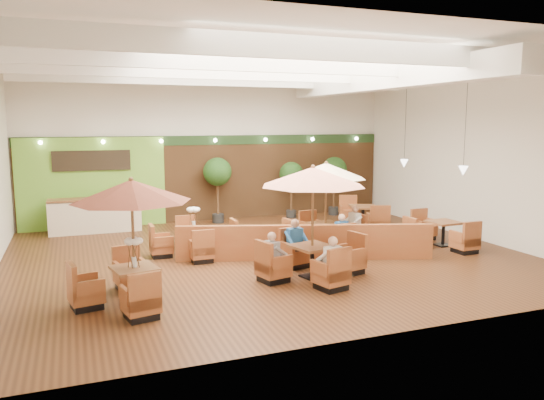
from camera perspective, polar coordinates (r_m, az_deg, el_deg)
name	(u,v)px	position (r m, az deg, el deg)	size (l,w,h in m)	color
room	(262,125)	(15.77, -1.11, 8.02)	(14.04, 14.00, 5.52)	#381E0F
service_counter	(95,215)	(19.01, -18.48, -1.57)	(3.00, 0.75, 1.18)	beige
booth_divider	(305,242)	(14.48, 3.58, -4.58)	(7.01, 0.18, 0.97)	brown
table_0	(129,214)	(11.15, -15.12, -1.46)	(2.55, 2.66, 2.63)	brown
table_1	(313,202)	(12.62, 4.40, -0.18)	(2.80, 2.80, 2.74)	brown
table_2	(326,189)	(15.72, 5.82, 1.19)	(2.58, 2.58, 2.60)	brown
table_3	(194,240)	(15.26, -8.40, -4.23)	(2.46, 2.46, 1.51)	brown
table_4	(436,235)	(16.77, 17.19, -3.59)	(1.72, 2.56, 0.96)	brown
table_5	(363,217)	(18.99, 9.74, -1.87)	(1.18, 2.90, 1.02)	brown
topiary_0	(217,174)	(19.68, -5.89, 2.76)	(1.05, 1.05, 2.43)	black
topiary_1	(291,176)	(20.66, 2.09, 2.56)	(0.94, 0.94, 2.19)	black
topiary_2	(334,172)	(21.44, 6.72, 3.03)	(1.01, 1.01, 2.35)	black
diner_0	(331,257)	(11.96, 6.39, -6.12)	(0.41, 0.36, 0.76)	silver
diner_1	(296,238)	(13.72, 2.57, -4.14)	(0.40, 0.33, 0.79)	#2662A8
diner_2	(273,251)	(12.45, 0.15, -5.52)	(0.38, 0.41, 0.74)	gray
diner_3	(340,230)	(15.05, 7.37, -3.18)	(0.39, 0.35, 0.72)	#2662A8
diner_4	(353,221)	(16.32, 8.75, -2.25)	(0.33, 0.39, 0.77)	silver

